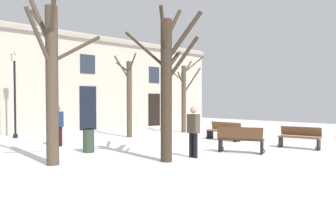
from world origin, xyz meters
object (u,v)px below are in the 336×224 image
litter_bin (89,140)px  bench_far_corner (224,131)px  person_near_bench (167,115)px  person_crossing_plaza (193,129)px  tree_left_of_center (168,80)px  bench_by_litter_bin (240,139)px  person_by_shop_door (58,124)px  bench_back_to_back_left (300,137)px  tree_center (129,95)px  tree_near_facade (51,75)px  tree_right_of_center (184,94)px  streetlamp (15,86)px

litter_bin → bench_far_corner: (6.47, -0.92, 0.00)m
person_near_bench → person_crossing_plaza: bearing=115.6°
person_crossing_plaza → person_near_bench: person_near_bench is taller
tree_left_of_center → litter_bin: (-0.88, 3.18, -2.00)m
bench_by_litter_bin → person_by_shop_door: size_ratio=1.00×
bench_back_to_back_left → person_by_shop_door: person_by_shop_door is taller
litter_bin → person_near_bench: (7.33, 3.97, 0.56)m
bench_by_litter_bin → person_crossing_plaza: bearing=51.7°
person_by_shop_door → person_near_bench: bearing=22.3°
bench_by_litter_bin → bench_back_to_back_left: bearing=-133.1°
tree_center → person_by_shop_door: size_ratio=2.51×
litter_bin → bench_back_to_back_left: bearing=-35.4°
tree_near_facade → person_near_bench: size_ratio=2.76×
tree_left_of_center → litter_bin: bearing=105.4°
tree_near_facade → person_crossing_plaza: (3.85, -1.85, -1.62)m
tree_center → person_crossing_plaza: (-2.10, -6.41, -1.20)m
litter_bin → person_near_bench: person_near_bench is taller
tree_left_of_center → person_near_bench: 9.74m
tree_center → tree_right_of_center: size_ratio=0.94×
person_by_shop_door → bench_back_to_back_left: bearing=-37.0°
tree_right_of_center → tree_left_of_center: bearing=-138.3°
person_crossing_plaza → streetlamp: bearing=-168.2°
tree_center → bench_far_corner: (2.44, -4.09, -1.67)m
streetlamp → tree_left_of_center: bearing=-82.7°
tree_right_of_center → streetlamp: bearing=157.4°
bench_far_corner → litter_bin: bearing=-97.3°
tree_near_facade → tree_right_of_center: tree_near_facade is taller
tree_near_facade → bench_by_litter_bin: size_ratio=2.97×
tree_center → person_crossing_plaza: size_ratio=2.51×
bench_by_litter_bin → streetlamp: bearing=-2.4°
tree_near_facade → tree_right_of_center: size_ratio=1.10×
tree_right_of_center → bench_far_corner: bearing=-110.0°
tree_center → person_by_shop_door: (-4.15, -0.95, -1.20)m
tree_left_of_center → bench_by_litter_bin: size_ratio=2.98×
tree_center → tree_right_of_center: (3.91, -0.05, 0.11)m
bench_back_to_back_left → streetlamp: bearing=-158.7°
tree_right_of_center → person_by_shop_door: bearing=-173.6°
bench_far_corner → person_near_bench: 5.00m
bench_far_corner → person_crossing_plaza: size_ratio=1.07×
litter_bin → tree_near_facade: bearing=-144.0°
bench_back_to_back_left → bench_far_corner: bench_far_corner is taller
person_by_shop_door → bench_by_litter_bin: bearing=-47.3°
tree_center → streetlamp: size_ratio=0.98×
tree_right_of_center → litter_bin: bearing=-158.6°
tree_near_facade → tree_left_of_center: bearing=-32.5°
tree_left_of_center → tree_center: tree_left_of_center is taller
bench_back_to_back_left → bench_far_corner: size_ratio=0.90×
tree_right_of_center → person_crossing_plaza: (-6.01, -6.36, -1.31)m
person_near_bench → bench_back_to_back_left: bearing=146.4°
streetlamp → person_near_bench: streetlamp is taller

